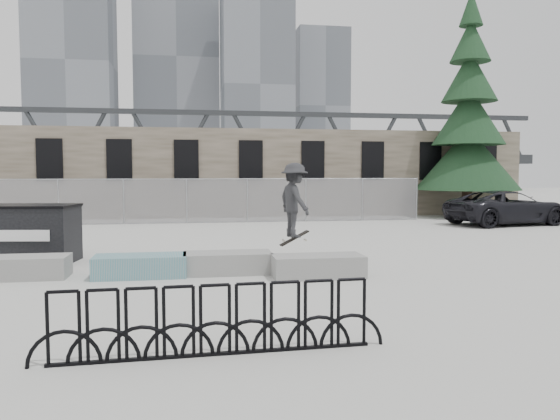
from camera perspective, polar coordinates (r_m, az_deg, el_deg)
The scene contains 14 objects.
ground at distance 12.64m, azimuth -9.96°, elevation -6.62°, with size 120.00×120.00×0.00m, color #B0B0AB.
stone_wall at distance 28.66m, azimuth -9.73°, elevation 3.82°, with size 36.00×2.58×4.50m.
chainlink_fence at distance 24.95m, azimuth -9.74°, elevation 1.00°, with size 22.06×0.06×2.02m.
planter_far_left at distance 13.20m, azimuth -25.49°, elevation -5.34°, with size 2.00×0.90×0.48m.
planter_center_left at distance 12.49m, azimuth -14.37°, elevation -5.59°, with size 2.00×0.90×0.48m.
planter_center_right at distance 12.58m, azimuth -5.49°, elevation -5.42°, with size 2.00×0.90×0.48m.
planter_offset at distance 12.12m, azimuth 3.98°, elevation -5.76°, with size 2.00×0.90×0.48m.
dumpster at distance 15.32m, azimuth -24.65°, elevation -2.23°, with size 2.43×1.70×1.48m.
bike_rack at distance 7.04m, azimuth -6.79°, elevation -11.49°, with size 4.49×0.24×0.90m.
spruce_tree at distance 29.86m, azimuth 19.10°, elevation 8.02°, with size 5.28×5.28×11.50m.
skyline_towers at distance 107.84m, azimuth -10.20°, elevation 13.80°, with size 58.00×28.00×48.00m.
truss_bridge at distance 68.16m, azimuth -1.12°, elevation 5.53°, with size 70.00×3.00×9.80m.
suv at distance 25.92m, azimuth 22.63°, elevation 0.23°, with size 2.49×5.41×1.50m, color black.
skateboarder at distance 13.59m, azimuth 1.52°, elevation 1.03°, with size 1.01×1.35×2.07m.
Camera 1 is at (0.14, -12.42, 2.32)m, focal length 35.00 mm.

